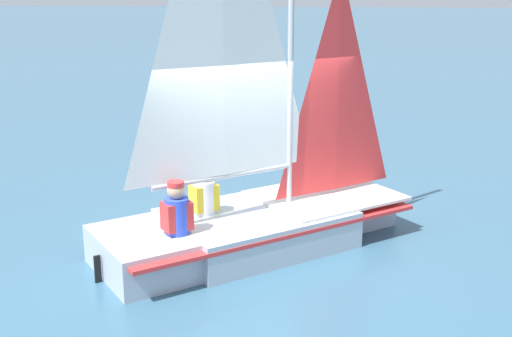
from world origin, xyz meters
name	(u,v)px	position (x,y,z in m)	size (l,w,h in m)	color
ground_plane	(256,245)	(0.00, 0.00, 0.00)	(260.00, 260.00, 0.00)	#38607A
sailboat_main	(254,197)	(0.03, 0.03, 0.71)	(4.32, 4.04, 5.70)	#B2BCCC
sailor_helm	(204,205)	(0.67, 0.22, 0.62)	(0.43, 0.42, 1.16)	black
sailor_crew	(177,223)	(0.84, 0.98, 0.63)	(0.43, 0.42, 1.16)	black
buoy_marker	(189,130)	(2.57, -6.29, 0.19)	(0.53, 0.53, 1.00)	green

